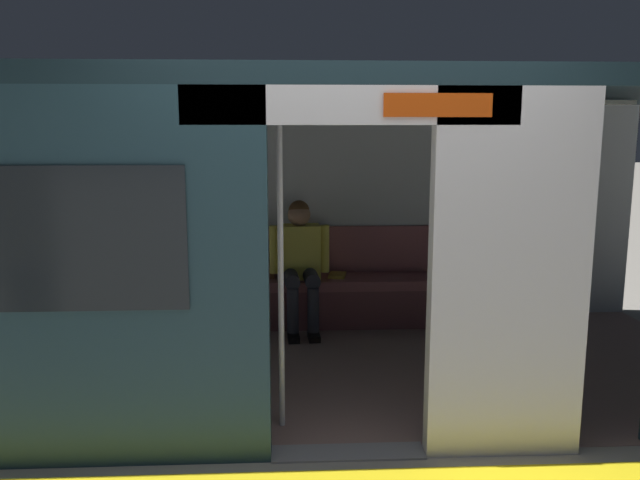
# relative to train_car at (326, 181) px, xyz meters

# --- Properties ---
(ground_plane) EXTENTS (60.00, 60.00, 0.00)m
(ground_plane) POSITION_rel_train_car_xyz_m (-0.05, 1.28, -1.46)
(ground_plane) COLOR gray
(train_car) EXTENTS (6.40, 2.92, 2.17)m
(train_car) POSITION_rel_train_car_xyz_m (0.00, 0.00, 0.00)
(train_car) COLOR silver
(train_car) RESTS_ON ground_plane
(bench_seat) EXTENTS (3.21, 0.44, 0.46)m
(bench_seat) POSITION_rel_train_car_xyz_m (-0.05, -1.13, -1.11)
(bench_seat) COLOR #935156
(bench_seat) RESTS_ON ground_plane
(person_seated) EXTENTS (0.55, 0.69, 1.18)m
(person_seated) POSITION_rel_train_car_xyz_m (0.17, -1.08, -0.78)
(person_seated) COLOR #D8CC4C
(person_seated) RESTS_ON ground_plane
(handbag) EXTENTS (0.26, 0.15, 0.17)m
(handbag) POSITION_rel_train_car_xyz_m (0.55, -1.20, -0.92)
(handbag) COLOR brown
(handbag) RESTS_ON bench_seat
(book) EXTENTS (0.19, 0.24, 0.03)m
(book) POSITION_rel_train_car_xyz_m (-0.18, -1.20, -0.99)
(book) COLOR gold
(book) RESTS_ON bench_seat
(grab_pole_door) EXTENTS (0.04, 0.04, 2.03)m
(grab_pole_door) POSITION_rel_train_car_xyz_m (0.33, 0.91, -0.44)
(grab_pole_door) COLOR silver
(grab_pole_door) RESTS_ON ground_plane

